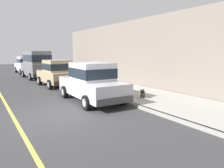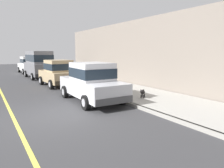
# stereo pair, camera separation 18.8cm
# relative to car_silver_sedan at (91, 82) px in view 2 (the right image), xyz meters

# --- Properties ---
(ground_plane) EXTENTS (80.00, 80.00, 0.00)m
(ground_plane) POSITION_rel_car_silver_sedan_xyz_m (-2.09, -1.54, -0.98)
(ground_plane) COLOR #38383A
(curb) EXTENTS (0.16, 64.00, 0.14)m
(curb) POSITION_rel_car_silver_sedan_xyz_m (1.11, -1.54, -0.91)
(curb) COLOR gray
(curb) RESTS_ON ground
(sidewalk) EXTENTS (3.60, 64.00, 0.14)m
(sidewalk) POSITION_rel_car_silver_sedan_xyz_m (2.91, -1.54, -0.91)
(sidewalk) COLOR #A8A59E
(sidewalk) RESTS_ON ground
(lane_centre_line) EXTENTS (0.12, 57.60, 0.01)m
(lane_centre_line) POSITION_rel_car_silver_sedan_xyz_m (-3.69, -1.54, -0.98)
(lane_centre_line) COLOR #E0D64C
(lane_centre_line) RESTS_ON ground
(car_silver_sedan) EXTENTS (2.11, 4.64, 1.92)m
(car_silver_sedan) POSITION_rel_car_silver_sedan_xyz_m (0.00, 0.00, 0.00)
(car_silver_sedan) COLOR #BCBCC1
(car_silver_sedan) RESTS_ON ground
(car_tan_hatchback) EXTENTS (2.06, 3.86, 1.88)m
(car_tan_hatchback) POSITION_rel_car_silver_sedan_xyz_m (0.03, 5.48, -0.01)
(car_tan_hatchback) COLOR tan
(car_tan_hatchback) RESTS_ON ground
(car_grey_van) EXTENTS (2.19, 4.93, 2.52)m
(car_grey_van) POSITION_rel_car_silver_sedan_xyz_m (0.02, 11.18, 0.41)
(car_grey_van) COLOR slate
(car_grey_van) RESTS_ON ground
(car_white_sedan) EXTENTS (2.11, 4.64, 1.92)m
(car_white_sedan) POSITION_rel_car_silver_sedan_xyz_m (0.11, 16.72, 0.00)
(car_white_sedan) COLOR white
(car_white_sedan) RESTS_ON ground
(dog_black) EXTENTS (0.63, 0.51, 0.49)m
(dog_black) POSITION_rel_car_silver_sedan_xyz_m (2.21, -1.29, -0.55)
(dog_black) COLOR black
(dog_black) RESTS_ON sidewalk
(fire_hydrant) EXTENTS (0.34, 0.24, 0.72)m
(fire_hydrant) POSITION_rel_car_silver_sedan_xyz_m (1.56, 2.65, -0.51)
(fire_hydrant) COLOR red
(fire_hydrant) RESTS_ON sidewalk
(building_facade) EXTENTS (0.50, 20.00, 4.67)m
(building_facade) POSITION_rel_car_silver_sedan_xyz_m (5.01, 3.79, 1.35)
(building_facade) COLOR slate
(building_facade) RESTS_ON ground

